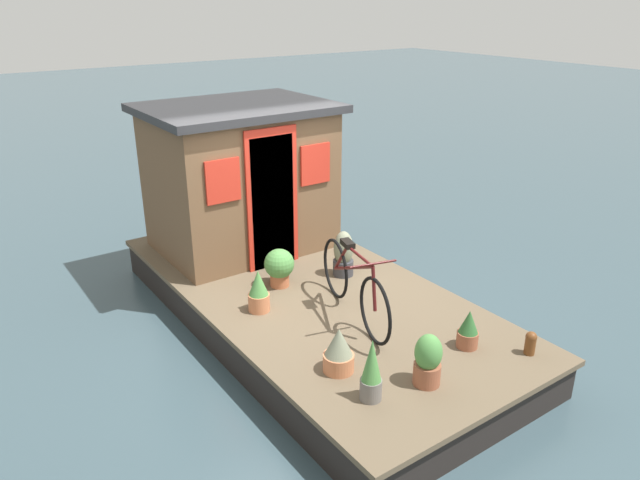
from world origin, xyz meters
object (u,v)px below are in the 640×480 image
at_px(bicycle, 354,285).
at_px(potted_plant_lavender, 259,292).
at_px(houseboat_cabin, 240,177).
at_px(potted_plant_rosemary, 371,371).
at_px(potted_plant_basil, 339,351).
at_px(potted_plant_thyme, 343,255).
at_px(potted_plant_fern, 428,360).
at_px(potted_plant_mint, 279,266).
at_px(mooring_bollard, 531,342).
at_px(potted_plant_ivy, 468,330).

relative_size(bicycle, potted_plant_lavender, 3.52).
distance_m(houseboat_cabin, potted_plant_rosemary, 3.85).
bearing_deg(potted_plant_basil, potted_plant_thyme, -38.34).
height_order(potted_plant_fern, potted_plant_basil, potted_plant_fern).
relative_size(houseboat_cabin, potted_plant_rosemary, 4.02).
bearing_deg(bicycle, potted_plant_mint, 13.15).
bearing_deg(bicycle, potted_plant_lavender, 47.02).
bearing_deg(mooring_bollard, potted_plant_thyme, 9.40).
relative_size(houseboat_cabin, potted_plant_mint, 5.07).
bearing_deg(potted_plant_thyme, potted_plant_lavender, 98.43).
distance_m(potted_plant_lavender, potted_plant_thyme, 1.33).
xyz_separation_m(potted_plant_mint, mooring_bollard, (-2.68, -1.22, -0.13)).
xyz_separation_m(bicycle, potted_plant_rosemary, (-1.22, 0.76, -0.11)).
relative_size(potted_plant_lavender, potted_plant_ivy, 1.20).
bearing_deg(potted_plant_basil, potted_plant_lavender, 1.29).
height_order(potted_plant_mint, potted_plant_basil, potted_plant_mint).
height_order(potted_plant_thyme, potted_plant_mint, potted_plant_thyme).
height_order(houseboat_cabin, potted_plant_mint, houseboat_cabin).
relative_size(potted_plant_fern, potted_plant_ivy, 1.25).
bearing_deg(potted_plant_thyme, houseboat_cabin, 19.51).
distance_m(potted_plant_thyme, potted_plant_ivy, 2.04).
xyz_separation_m(houseboat_cabin, bicycle, (-2.49, -0.01, -0.60)).
xyz_separation_m(houseboat_cabin, potted_plant_rosemary, (-3.70, 0.75, -0.71)).
bearing_deg(potted_plant_mint, mooring_bollard, -155.47).
relative_size(potted_plant_rosemary, mooring_bollard, 2.44).
bearing_deg(potted_plant_thyme, potted_plant_fern, 161.34).
distance_m(bicycle, potted_plant_rosemary, 1.44).
relative_size(potted_plant_basil, mooring_bollard, 1.84).
xyz_separation_m(potted_plant_fern, potted_plant_rosemary, (0.12, 0.55, 0.04)).
bearing_deg(potted_plant_fern, bicycle, -8.81).
xyz_separation_m(potted_plant_lavender, potted_plant_thyme, (0.20, -1.32, 0.04)).
bearing_deg(houseboat_cabin, potted_plant_fern, 177.00).
xyz_separation_m(bicycle, potted_plant_mint, (1.11, 0.26, -0.13)).
distance_m(houseboat_cabin, potted_plant_ivy, 3.74).
bearing_deg(potted_plant_ivy, bicycle, 26.37).
bearing_deg(potted_plant_ivy, potted_plant_mint, 20.09).
xyz_separation_m(potted_plant_thyme, potted_plant_mint, (0.20, 0.81, -0.01)).
height_order(houseboat_cabin, potted_plant_fern, houseboat_cabin).
bearing_deg(potted_plant_lavender, potted_plant_fern, -164.72).
bearing_deg(potted_plant_lavender, potted_plant_rosemary, -179.80).
relative_size(potted_plant_rosemary, potted_plant_ivy, 1.47).
bearing_deg(potted_plant_ivy, potted_plant_lavender, 35.75).
distance_m(bicycle, potted_plant_basil, 1.04).
bearing_deg(houseboat_cabin, potted_plant_rosemary, 168.49).
bearing_deg(potted_plant_ivy, houseboat_cabin, 8.89).
height_order(potted_plant_lavender, potted_plant_mint, potted_plant_lavender).
height_order(potted_plant_lavender, mooring_bollard, potted_plant_lavender).
xyz_separation_m(potted_plant_lavender, potted_plant_mint, (0.39, -0.51, 0.03)).
xyz_separation_m(houseboat_cabin, potted_plant_mint, (-1.38, 0.25, -0.73)).
xyz_separation_m(potted_plant_fern, potted_plant_thyme, (2.25, -0.76, 0.03)).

